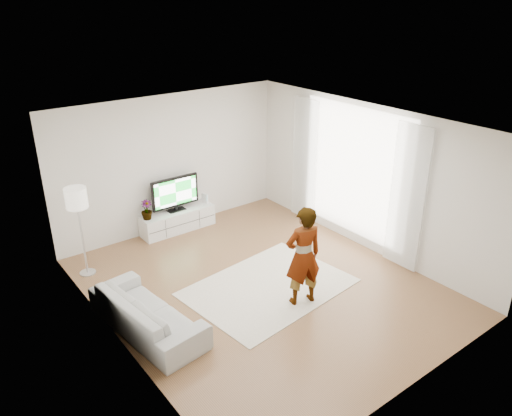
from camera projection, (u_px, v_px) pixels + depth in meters
floor at (261, 286)px, 8.52m from camera, size 6.00×6.00×0.00m
ceiling at (262, 125)px, 7.38m from camera, size 6.00×6.00×0.00m
wall_left at (112, 259)px, 6.56m from camera, size 0.02×6.00×2.80m
wall_right at (367, 178)px, 9.34m from camera, size 0.02×6.00×2.80m
wall_back at (171, 163)px, 10.13m from camera, size 5.00×0.02×2.80m
wall_front at (421, 296)px, 5.77m from camera, size 5.00×0.02×2.80m
window at (354, 172)px, 9.53m from camera, size 0.01×2.60×2.50m
curtain_near at (407, 198)px, 8.58m from camera, size 0.04×0.70×2.60m
curtain_far at (305, 160)px, 10.47m from camera, size 0.04×0.70×2.60m
media_console at (178, 220)px, 10.40m from camera, size 1.57×0.45×0.44m
television at (175, 193)px, 10.18m from camera, size 1.04×0.20×0.72m
game_console at (205, 198)px, 10.66m from camera, size 0.08×0.16×0.21m
potted_plant at (147, 210)px, 9.86m from camera, size 0.23×0.23×0.39m
rug at (269, 287)px, 8.48m from camera, size 2.85×2.19×0.01m
player at (303, 256)px, 7.75m from camera, size 0.69×0.54×1.66m
sofa at (147, 312)px, 7.32m from camera, size 1.05×2.14×0.60m
floor_lamp at (77, 202)px, 8.35m from camera, size 0.36×0.36×1.63m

